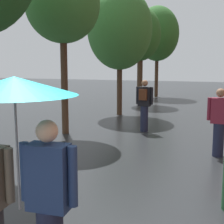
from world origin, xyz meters
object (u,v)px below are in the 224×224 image
(street_tree_1, at_px, (63,5))
(pedestrian_walking_far, at_px, (144,104))
(street_tree_2, at_px, (120,29))
(street_tree_3, at_px, (140,35))
(street_tree_4, at_px, (157,34))
(pedestrian_walking_midground, at_px, (219,122))
(couple_under_umbrella, at_px, (17,146))

(street_tree_1, bearing_deg, pedestrian_walking_far, 27.22)
(street_tree_2, height_order, street_tree_3, street_tree_2)
(street_tree_2, relative_size, street_tree_4, 0.90)
(street_tree_1, relative_size, pedestrian_walking_midground, 3.16)
(street_tree_1, relative_size, street_tree_4, 0.86)
(street_tree_4, xyz_separation_m, pedestrian_walking_far, (2.20, -11.45, -3.36))
(street_tree_4, bearing_deg, street_tree_2, -88.37)
(street_tree_2, xyz_separation_m, pedestrian_walking_midground, (4.41, -5.25, -2.89))
(street_tree_2, height_order, couple_under_umbrella, street_tree_2)
(street_tree_3, xyz_separation_m, pedestrian_walking_midground, (4.69, -9.55, -3.03))
(pedestrian_walking_midground, distance_m, pedestrian_walking_far, 3.27)
(street_tree_1, xyz_separation_m, street_tree_2, (0.36, 4.27, -0.30))
(street_tree_4, bearing_deg, street_tree_3, -90.62)
(street_tree_1, relative_size, couple_under_umbrella, 2.48)
(street_tree_3, distance_m, couple_under_umbrella, 15.50)
(street_tree_1, xyz_separation_m, pedestrian_walking_far, (2.33, 1.20, -3.12))
(street_tree_4, relative_size, couple_under_umbrella, 2.89)
(street_tree_2, height_order, pedestrian_walking_midground, street_tree_2)
(street_tree_1, bearing_deg, street_tree_4, 89.44)
(pedestrian_walking_midground, height_order, pedestrian_walking_far, pedestrian_walking_far)
(couple_under_umbrella, bearing_deg, street_tree_2, 104.28)
(pedestrian_walking_midground, bearing_deg, street_tree_1, 168.46)
(street_tree_3, relative_size, couple_under_umbrella, 2.55)
(street_tree_4, relative_size, pedestrian_walking_midground, 3.68)
(street_tree_2, bearing_deg, street_tree_4, 91.63)
(street_tree_2, relative_size, street_tree_3, 1.02)
(street_tree_2, xyz_separation_m, couple_under_umbrella, (2.73, -10.71, -2.29))
(street_tree_2, height_order, pedestrian_walking_far, street_tree_2)
(street_tree_1, xyz_separation_m, street_tree_4, (0.12, 12.64, 0.24))
(couple_under_umbrella, relative_size, pedestrian_walking_far, 1.23)
(street_tree_3, height_order, couple_under_umbrella, street_tree_3)
(street_tree_1, bearing_deg, street_tree_2, 85.15)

